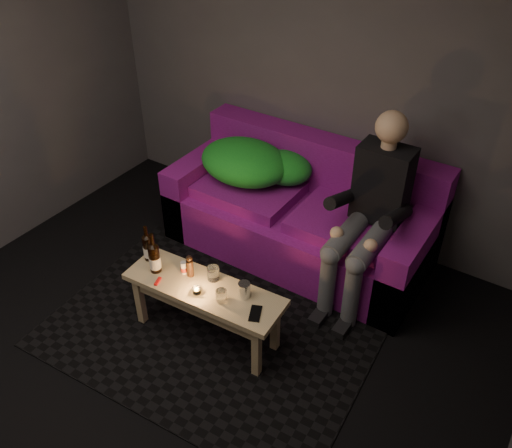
{
  "coord_description": "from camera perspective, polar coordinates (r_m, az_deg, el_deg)",
  "views": [
    {
      "loc": [
        1.75,
        -1.37,
        2.86
      ],
      "look_at": [
        -0.03,
        1.34,
        0.48
      ],
      "focal_mm": 38.0,
      "sensor_mm": 36.0,
      "label": 1
    }
  ],
  "objects": [
    {
      "name": "floor",
      "position": [
        3.62,
        -11.91,
        -17.08
      ],
      "size": [
        4.5,
        4.5,
        0.0
      ],
      "primitive_type": "plane",
      "color": "black",
      "rests_on": "ground"
    },
    {
      "name": "room",
      "position": [
        2.81,
        -9.5,
        10.15
      ],
      "size": [
        4.5,
        4.5,
        4.5
      ],
      "color": "silver",
      "rests_on": "ground"
    },
    {
      "name": "rug",
      "position": [
        3.9,
        -4.69,
        -10.96
      ],
      "size": [
        2.28,
        1.72,
        0.01
      ],
      "primitive_type": "cube",
      "rotation": [
        0.0,
        0.0,
        0.06
      ],
      "color": "black",
      "rests_on": "floor"
    },
    {
      "name": "sofa",
      "position": [
        4.39,
        4.84,
        0.86
      ],
      "size": [
        2.08,
        0.93,
        0.89
      ],
      "color": "#811175",
      "rests_on": "floor"
    },
    {
      "name": "green_blanket",
      "position": [
        4.4,
        -0.39,
        6.48
      ],
      "size": [
        0.91,
        0.62,
        0.31
      ],
      "color": "#1A902A",
      "rests_on": "sofa"
    },
    {
      "name": "person",
      "position": [
        3.84,
        11.96,
        1.5
      ],
      "size": [
        0.37,
        0.86,
        1.39
      ],
      "color": "black",
      "rests_on": "sofa"
    },
    {
      "name": "coffee_table",
      "position": [
        3.61,
        -5.45,
        -7.53
      ],
      "size": [
        1.11,
        0.41,
        0.45
      ],
      "rotation": [
        0.0,
        0.0,
        0.06
      ],
      "color": "tan",
      "rests_on": "rug"
    },
    {
      "name": "beer_bottle_a",
      "position": [
        3.76,
        -11.31,
        -2.41
      ],
      "size": [
        0.07,
        0.07,
        0.27
      ],
      "color": "black",
      "rests_on": "coffee_table"
    },
    {
      "name": "beer_bottle_b",
      "position": [
        3.65,
        -10.65,
        -3.5
      ],
      "size": [
        0.08,
        0.08,
        0.31
      ],
      "color": "black",
      "rests_on": "coffee_table"
    },
    {
      "name": "salt_shaker",
      "position": [
        3.65,
        -7.61,
        -4.57
      ],
      "size": [
        0.05,
        0.05,
        0.09
      ],
      "primitive_type": "cylinder",
      "rotation": [
        0.0,
        0.0,
        -0.1
      ],
      "color": "silver",
      "rests_on": "coffee_table"
    },
    {
      "name": "pepper_mill",
      "position": [
        3.61,
        -6.96,
        -4.64
      ],
      "size": [
        0.06,
        0.06,
        0.13
      ],
      "primitive_type": "cylinder",
      "rotation": [
        0.0,
        0.0,
        0.36
      ],
      "color": "black",
      "rests_on": "coffee_table"
    },
    {
      "name": "tumbler_back",
      "position": [
        3.58,
        -4.52,
        -5.2
      ],
      "size": [
        0.08,
        0.08,
        0.1
      ],
      "primitive_type": "cylinder",
      "rotation": [
        0.0,
        0.0,
        -0.0
      ],
      "color": "white",
      "rests_on": "coffee_table"
    },
    {
      "name": "tealight",
      "position": [
        3.51,
        -6.26,
        -6.94
      ],
      "size": [
        0.05,
        0.05,
        0.04
      ],
      "color": "white",
      "rests_on": "coffee_table"
    },
    {
      "name": "tumbler_front",
      "position": [
        3.42,
        -3.66,
        -7.56
      ],
      "size": [
        0.08,
        0.08,
        0.09
      ],
      "primitive_type": "cylinder",
      "rotation": [
        0.0,
        0.0,
        -0.16
      ],
      "color": "white",
      "rests_on": "coffee_table"
    },
    {
      "name": "steel_cup",
      "position": [
        3.44,
        -1.25,
        -6.95
      ],
      "size": [
        0.1,
        0.1,
        0.11
      ],
      "primitive_type": "cylinder",
      "rotation": [
        0.0,
        0.0,
        -0.43
      ],
      "color": "silver",
      "rests_on": "coffee_table"
    },
    {
      "name": "smartphone",
      "position": [
        3.36,
        -0.07,
        -9.4
      ],
      "size": [
        0.12,
        0.15,
        0.01
      ],
      "primitive_type": "cube",
      "rotation": [
        0.0,
        0.0,
        0.41
      ],
      "color": "black",
      "rests_on": "coffee_table"
    },
    {
      "name": "red_lighter",
      "position": [
        3.63,
        -10.3,
        -5.95
      ],
      "size": [
        0.04,
        0.08,
        0.01
      ],
      "primitive_type": "cube",
      "rotation": [
        0.0,
        0.0,
        0.31
      ],
      "color": "red",
      "rests_on": "coffee_table"
    }
  ]
}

